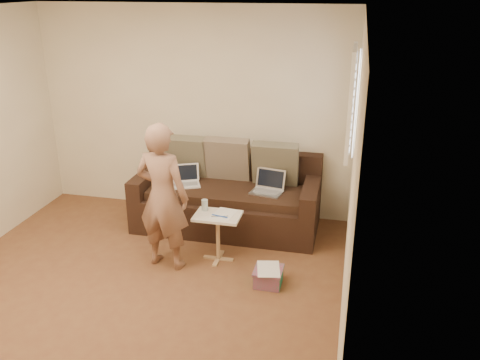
{
  "coord_description": "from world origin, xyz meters",
  "views": [
    {
      "loc": [
        1.97,
        -3.68,
        2.83
      ],
      "look_at": [
        0.8,
        1.4,
        0.78
      ],
      "focal_mm": 37.89,
      "sensor_mm": 36.0,
      "label": 1
    }
  ],
  "objects": [
    {
      "name": "sofa",
      "position": [
        0.55,
        1.77,
        0.42
      ],
      "size": [
        2.2,
        0.95,
        0.85
      ],
      "primitive_type": null,
      "color": "black",
      "rests_on": "ground"
    },
    {
      "name": "wall_back",
      "position": [
        0.0,
        2.25,
        1.3
      ],
      "size": [
        4.0,
        0.0,
        4.0
      ],
      "primitive_type": "plane",
      "rotation": [
        1.57,
        0.0,
        0.0
      ],
      "color": "beige",
      "rests_on": "ground"
    },
    {
      "name": "ceiling",
      "position": [
        0.0,
        0.0,
        2.6
      ],
      "size": [
        4.5,
        4.5,
        0.0
      ],
      "primitive_type": "plane",
      "rotation": [
        3.14,
        0.0,
        0.0
      ],
      "color": "white",
      "rests_on": "wall_back"
    },
    {
      "name": "pillow_left",
      "position": [
        -0.05,
        2.01,
        0.79
      ],
      "size": [
        0.55,
        0.29,
        0.57
      ],
      "primitive_type": null,
      "rotation": [
        0.28,
        0.0,
        0.0
      ],
      "color": "brown",
      "rests_on": "sofa"
    },
    {
      "name": "side_table",
      "position": [
        0.65,
        0.97,
        0.27
      ],
      "size": [
        0.49,
        0.34,
        0.54
      ],
      "primitive_type": null,
      "color": "silver",
      "rests_on": "ground"
    },
    {
      "name": "paper_on_table",
      "position": [
        0.72,
        1.0,
        0.54
      ],
      "size": [
        0.25,
        0.33,
        0.0
      ],
      "primitive_type": null,
      "rotation": [
        0.0,
        0.0,
        -0.14
      ],
      "color": "white",
      "rests_on": "side_table"
    },
    {
      "name": "wall_right",
      "position": [
        2.0,
        0.0,
        1.3
      ],
      "size": [
        0.0,
        4.5,
        4.5
      ],
      "primitive_type": "plane",
      "rotation": [
        1.57,
        0.0,
        -1.57
      ],
      "color": "beige",
      "rests_on": "ground"
    },
    {
      "name": "pillow_right",
      "position": [
        1.1,
        1.98,
        0.79
      ],
      "size": [
        0.55,
        0.28,
        0.57
      ],
      "primitive_type": null,
      "rotation": [
        0.26,
        0.0,
        0.0
      ],
      "color": "brown",
      "rests_on": "sofa"
    },
    {
      "name": "laptop_white",
      "position": [
        0.06,
        1.72,
        0.52
      ],
      "size": [
        0.4,
        0.35,
        0.24
      ],
      "primitive_type": null,
      "rotation": [
        0.0,
        0.0,
        0.41
      ],
      "color": "white",
      "rests_on": "sofa"
    },
    {
      "name": "laptop_silver",
      "position": [
        1.05,
        1.71,
        0.52
      ],
      "size": [
        0.4,
        0.32,
        0.24
      ],
      "primitive_type": null,
      "rotation": [
        0.0,
        0.0,
        -0.19
      ],
      "color": "#B7BABC",
      "rests_on": "sofa"
    },
    {
      "name": "floor",
      "position": [
        0.0,
        0.0,
        0.0
      ],
      "size": [
        4.5,
        4.5,
        0.0
      ],
      "primitive_type": "plane",
      "color": "brown",
      "rests_on": "ground"
    },
    {
      "name": "person",
      "position": [
        0.14,
        0.76,
        0.78
      ],
      "size": [
        0.62,
        0.47,
        1.57
      ],
      "primitive_type": "imported",
      "rotation": [
        0.0,
        0.0,
        3.0
      ],
      "color": "brown",
      "rests_on": "ground"
    },
    {
      "name": "pillow_mid",
      "position": [
        0.5,
        2.02,
        0.79
      ],
      "size": [
        0.55,
        0.27,
        0.57
      ],
      "primitive_type": null,
      "rotation": [
        0.24,
        0.0,
        0.0
      ],
      "color": "#6B5C4D",
      "rests_on": "sofa"
    },
    {
      "name": "drinking_glass",
      "position": [
        0.49,
        1.06,
        0.6
      ],
      "size": [
        0.07,
        0.07,
        0.12
      ],
      "primitive_type": null,
      "color": "silver",
      "rests_on": "side_table"
    },
    {
      "name": "window_blinds",
      "position": [
        1.95,
        1.5,
        1.7
      ],
      "size": [
        0.12,
        0.88,
        1.08
      ],
      "primitive_type": null,
      "color": "white",
      "rests_on": "wall_right"
    },
    {
      "name": "striped_box",
      "position": [
        1.27,
        0.61,
        0.09
      ],
      "size": [
        0.28,
        0.28,
        0.18
      ],
      "primitive_type": null,
      "color": "#D9206C",
      "rests_on": "ground"
    },
    {
      "name": "scissors",
      "position": [
        0.69,
        0.93,
        0.54
      ],
      "size": [
        0.19,
        0.13,
        0.02
      ],
      "primitive_type": null,
      "rotation": [
        0.0,
        0.0,
        -0.15
      ],
      "color": "silver",
      "rests_on": "side_table"
    }
  ]
}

